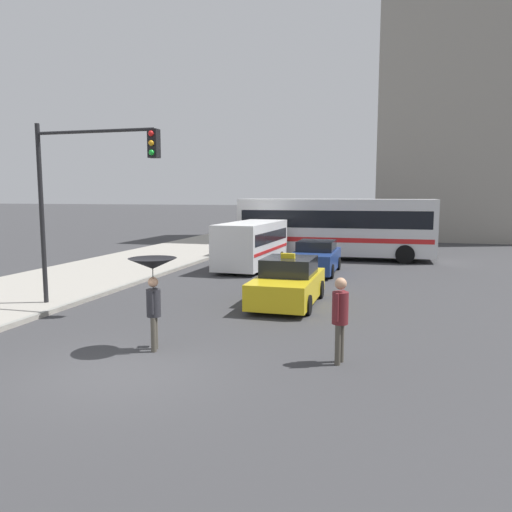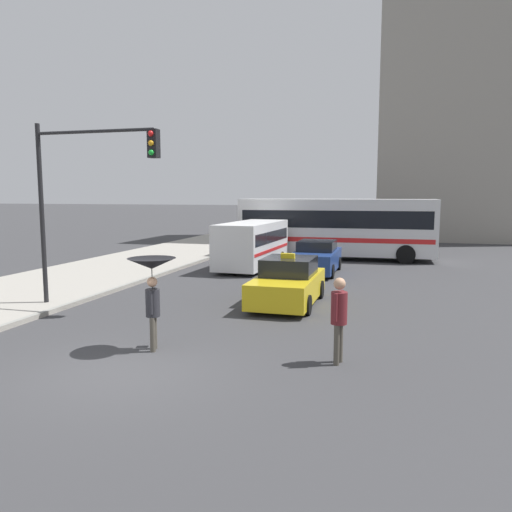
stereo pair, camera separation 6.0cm
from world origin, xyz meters
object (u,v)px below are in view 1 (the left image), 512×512
Objects in this scene: taxi at (288,283)px; city_bus at (335,226)px; pedestrian_with_umbrella at (153,276)px; pedestrian_man at (340,312)px; ambulance_van at (252,243)px; traffic_light at (86,179)px; sedan_red at (316,258)px.

taxi is 11.97m from city_bus.
pedestrian_with_umbrella reaches higher than pedestrian_man.
city_bus is (3.41, 4.58, 0.59)m from ambulance_van.
ambulance_van is (-3.34, 7.34, 0.54)m from taxi.
pedestrian_man is 0.32× the size of traffic_light.
taxi is 0.72× the size of traffic_light.
city_bus is at bearing 68.38° from traffic_light.
ambulance_van is 5.74m from city_bus.
ambulance_van is 13.78m from pedestrian_man.
city_bus is 4.98× the size of pedestrian_with_umbrella.
taxi is at bearing 23.47° from traffic_light.
taxi is at bearing -1.99° from city_bus.
pedestrian_man is 8.80m from traffic_light.
sedan_red is at bearing -88.75° from taxi.
city_bus reaches higher than sedan_red.
pedestrian_with_umbrella is at bearing 98.45° from ambulance_van.
sedan_red is 2.24× the size of pedestrian_man.
pedestrian_with_umbrella reaches higher than sedan_red.
traffic_light is (-3.71, 3.09, 2.24)m from pedestrian_with_umbrella.
city_bus is 17.34m from pedestrian_man.
city_bus is at bearing -160.58° from pedestrian_man.
ambulance_van is 12.95m from pedestrian_with_umbrella.
ambulance_van is 0.55× the size of city_bus.
taxi is 8.08m from ambulance_van.
traffic_light is (-2.28, -9.77, 2.72)m from ambulance_van.
traffic_light is at bearing 58.88° from sedan_red.
pedestrian_man is at bearing -103.85° from pedestrian_with_umbrella.
pedestrian_man is (5.55, -12.61, -0.13)m from ambulance_van.
pedestrian_man is (4.12, 0.25, -0.61)m from pedestrian_with_umbrella.
sedan_red is 5.42m from city_bus.
city_bus is at bearing -124.60° from ambulance_van.
pedestrian_with_umbrella is 0.37× the size of traffic_light.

